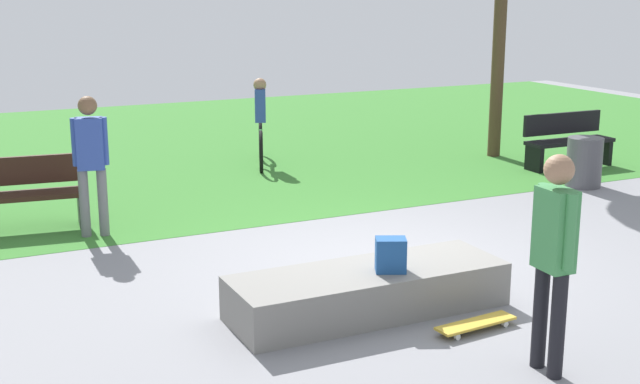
{
  "coord_description": "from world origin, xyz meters",
  "views": [
    {
      "loc": [
        -4.63,
        -7.71,
        3.01
      ],
      "look_at": [
        -0.94,
        -0.06,
        0.94
      ],
      "focal_mm": 47.68,
      "sensor_mm": 36.0,
      "label": 1
    }
  ],
  "objects_px": {
    "skateboard_by_ledge": "(476,324)",
    "backpack_on_ledge": "(391,255)",
    "trash_bin": "(584,162)",
    "skater_performing_trick": "(554,247)",
    "park_bench_near_path": "(19,192)",
    "pedestrian_with_backpack": "(91,153)",
    "cyclist_on_bicycle": "(261,128)",
    "park_bench_near_lamppost": "(567,139)",
    "concrete_ledge": "(368,291)"
  },
  "relations": [
    {
      "from": "park_bench_near_lamppost",
      "to": "park_bench_near_path",
      "type": "bearing_deg",
      "value": 179.82
    },
    {
      "from": "backpack_on_ledge",
      "to": "skater_performing_trick",
      "type": "height_order",
      "value": "skater_performing_trick"
    },
    {
      "from": "concrete_ledge",
      "to": "backpack_on_ledge",
      "type": "distance_m",
      "value": 0.42
    },
    {
      "from": "park_bench_near_lamppost",
      "to": "cyclist_on_bicycle",
      "type": "distance_m",
      "value": 5.21
    },
    {
      "from": "concrete_ledge",
      "to": "trash_bin",
      "type": "distance_m",
      "value": 6.29
    },
    {
      "from": "pedestrian_with_backpack",
      "to": "park_bench_near_lamppost",
      "type": "bearing_deg",
      "value": 4.67
    },
    {
      "from": "skateboard_by_ledge",
      "to": "backpack_on_ledge",
      "type": "bearing_deg",
      "value": 126.15
    },
    {
      "from": "park_bench_near_path",
      "to": "backpack_on_ledge",
      "type": "bearing_deg",
      "value": -58.42
    },
    {
      "from": "skater_performing_trick",
      "to": "concrete_ledge",
      "type": "bearing_deg",
      "value": 110.95
    },
    {
      "from": "skater_performing_trick",
      "to": "skateboard_by_ledge",
      "type": "height_order",
      "value": "skater_performing_trick"
    },
    {
      "from": "park_bench_near_lamppost",
      "to": "trash_bin",
      "type": "xyz_separation_m",
      "value": [
        -0.76,
        -1.24,
        -0.1
      ]
    },
    {
      "from": "concrete_ledge",
      "to": "park_bench_near_lamppost",
      "type": "height_order",
      "value": "park_bench_near_lamppost"
    },
    {
      "from": "pedestrian_with_backpack",
      "to": "cyclist_on_bicycle",
      "type": "height_order",
      "value": "pedestrian_with_backpack"
    },
    {
      "from": "trash_bin",
      "to": "cyclist_on_bicycle",
      "type": "relative_size",
      "value": 0.44
    },
    {
      "from": "cyclist_on_bicycle",
      "to": "skateboard_by_ledge",
      "type": "bearing_deg",
      "value": -97.24
    },
    {
      "from": "backpack_on_ledge",
      "to": "trash_bin",
      "type": "height_order",
      "value": "trash_bin"
    },
    {
      "from": "skater_performing_trick",
      "to": "pedestrian_with_backpack",
      "type": "distance_m",
      "value": 5.96
    },
    {
      "from": "backpack_on_ledge",
      "to": "cyclist_on_bicycle",
      "type": "distance_m",
      "value": 7.03
    },
    {
      "from": "skateboard_by_ledge",
      "to": "park_bench_near_path",
      "type": "relative_size",
      "value": 0.5
    },
    {
      "from": "park_bench_near_path",
      "to": "trash_bin",
      "type": "distance_m",
      "value": 8.17
    },
    {
      "from": "skateboard_by_ledge",
      "to": "cyclist_on_bicycle",
      "type": "relative_size",
      "value": 0.47
    },
    {
      "from": "park_bench_near_path",
      "to": "cyclist_on_bicycle",
      "type": "bearing_deg",
      "value": 29.46
    },
    {
      "from": "concrete_ledge",
      "to": "skateboard_by_ledge",
      "type": "height_order",
      "value": "concrete_ledge"
    },
    {
      "from": "skater_performing_trick",
      "to": "cyclist_on_bicycle",
      "type": "relative_size",
      "value": 1.03
    },
    {
      "from": "backpack_on_ledge",
      "to": "pedestrian_with_backpack",
      "type": "distance_m",
      "value": 4.32
    },
    {
      "from": "park_bench_near_lamppost",
      "to": "skater_performing_trick",
      "type": "bearing_deg",
      "value": -132.48
    },
    {
      "from": "skater_performing_trick",
      "to": "park_bench_near_path",
      "type": "bearing_deg",
      "value": 118.16
    },
    {
      "from": "park_bench_near_path",
      "to": "park_bench_near_lamppost",
      "type": "xyz_separation_m",
      "value": [
        8.83,
        -0.03,
        0.0
      ]
    },
    {
      "from": "backpack_on_ledge",
      "to": "pedestrian_with_backpack",
      "type": "bearing_deg",
      "value": -37.73
    },
    {
      "from": "park_bench_near_path",
      "to": "cyclist_on_bicycle",
      "type": "relative_size",
      "value": 0.96
    },
    {
      "from": "concrete_ledge",
      "to": "skater_performing_trick",
      "type": "bearing_deg",
      "value": -69.05
    },
    {
      "from": "skater_performing_trick",
      "to": "pedestrian_with_backpack",
      "type": "xyz_separation_m",
      "value": [
        -2.48,
        5.42,
        -0.0
      ]
    },
    {
      "from": "park_bench_near_lamppost",
      "to": "cyclist_on_bicycle",
      "type": "xyz_separation_m",
      "value": [
        -4.61,
        2.41,
        0.15
      ]
    },
    {
      "from": "park_bench_near_path",
      "to": "park_bench_near_lamppost",
      "type": "relative_size",
      "value": 1.02
    },
    {
      "from": "park_bench_near_path",
      "to": "trash_bin",
      "type": "relative_size",
      "value": 2.16
    },
    {
      "from": "backpack_on_ledge",
      "to": "skateboard_by_ledge",
      "type": "bearing_deg",
      "value": 151.01
    },
    {
      "from": "backpack_on_ledge",
      "to": "pedestrian_with_backpack",
      "type": "relative_size",
      "value": 0.18
    },
    {
      "from": "skater_performing_trick",
      "to": "skateboard_by_ledge",
      "type": "xyz_separation_m",
      "value": [
        -0.01,
        0.93,
        -0.98
      ]
    },
    {
      "from": "park_bench_near_lamppost",
      "to": "pedestrian_with_backpack",
      "type": "height_order",
      "value": "pedestrian_with_backpack"
    },
    {
      "from": "park_bench_near_lamppost",
      "to": "backpack_on_ledge",
      "type": "bearing_deg",
      "value": -143.65
    },
    {
      "from": "concrete_ledge",
      "to": "park_bench_near_lamppost",
      "type": "bearing_deg",
      "value": 34.84
    },
    {
      "from": "skateboard_by_ledge",
      "to": "cyclist_on_bicycle",
      "type": "xyz_separation_m",
      "value": [
        0.96,
        7.55,
        0.57
      ]
    },
    {
      "from": "backpack_on_ledge",
      "to": "park_bench_near_lamppost",
      "type": "relative_size",
      "value": 0.2
    },
    {
      "from": "trash_bin",
      "to": "skater_performing_trick",
      "type": "bearing_deg",
      "value": -134.84
    },
    {
      "from": "park_bench_near_lamppost",
      "to": "trash_bin",
      "type": "relative_size",
      "value": 2.11
    },
    {
      "from": "pedestrian_with_backpack",
      "to": "backpack_on_ledge",
      "type": "bearing_deg",
      "value": -62.6
    },
    {
      "from": "trash_bin",
      "to": "pedestrian_with_backpack",
      "type": "xyz_separation_m",
      "value": [
        -7.29,
        0.59,
        0.66
      ]
    },
    {
      "from": "concrete_ledge",
      "to": "pedestrian_with_backpack",
      "type": "relative_size",
      "value": 1.53
    },
    {
      "from": "concrete_ledge",
      "to": "trash_bin",
      "type": "bearing_deg",
      "value": 29.47
    },
    {
      "from": "park_bench_near_path",
      "to": "pedestrian_with_backpack",
      "type": "relative_size",
      "value": 0.95
    }
  ]
}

